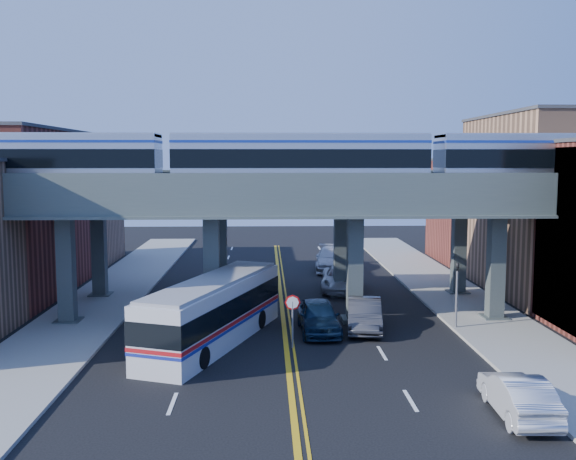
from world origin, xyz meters
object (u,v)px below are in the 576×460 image
(traffic_signal, at_px, (457,288))
(car_lane_a, at_px, (319,316))
(car_lane_b, at_px, (364,315))
(car_lane_d, at_px, (332,259))
(car_lane_c, at_px, (341,279))
(stop_sign, at_px, (293,312))
(transit_train, at_px, (300,160))
(car_parked_curb, at_px, (518,395))
(transit_bus, at_px, (214,312))

(traffic_signal, distance_m, car_lane_a, 7.54)
(car_lane_b, bearing_deg, car_lane_d, 96.82)
(car_lane_c, bearing_deg, car_lane_d, 95.77)
(stop_sign, relative_size, car_lane_a, 0.52)
(transit_train, xyz_separation_m, car_parked_curb, (7.08, -13.57, -8.33))
(transit_bus, height_order, car_lane_a, transit_bus)
(car_lane_b, bearing_deg, stop_sign, -133.93)
(transit_bus, height_order, car_lane_c, transit_bus)
(car_lane_a, bearing_deg, stop_sign, -120.31)
(car_lane_a, xyz_separation_m, car_parked_curb, (6.19, -11.33, -0.10))
(stop_sign, height_order, car_lane_d, stop_sign)
(traffic_signal, height_order, car_lane_a, traffic_signal)
(stop_sign, distance_m, traffic_signal, 9.41)
(car_lane_d, bearing_deg, car_lane_a, -92.25)
(transit_train, bearing_deg, car_parked_curb, -62.45)
(transit_train, xyz_separation_m, car_lane_d, (3.53, 16.87, -8.17))
(transit_train, relative_size, car_lane_d, 6.74)
(traffic_signal, xyz_separation_m, car_lane_c, (-4.92, 10.62, -1.49))
(stop_sign, bearing_deg, transit_train, 83.03)
(car_lane_c, bearing_deg, traffic_signal, -58.32)
(car_lane_d, distance_m, car_parked_curb, 30.64)
(traffic_signal, bearing_deg, car_parked_curb, -95.97)
(car_parked_curb, bearing_deg, car_lane_b, -70.51)
(transit_bus, bearing_deg, car_lane_b, -54.00)
(transit_bus, distance_m, car_lane_a, 5.70)
(car_lane_a, bearing_deg, traffic_signal, 0.02)
(car_lane_a, bearing_deg, car_parked_curb, -63.17)
(stop_sign, height_order, car_lane_c, stop_sign)
(transit_train, bearing_deg, traffic_signal, -13.57)
(car_lane_a, xyz_separation_m, car_lane_b, (2.50, 0.45, -0.03))
(car_lane_c, relative_size, car_lane_d, 0.91)
(transit_train, bearing_deg, car_lane_c, 68.64)
(transit_train, distance_m, stop_sign, 8.90)
(car_lane_d, bearing_deg, transit_bus, -105.38)
(transit_bus, xyz_separation_m, car_lane_d, (8.01, 20.87, -0.65))
(stop_sign, xyz_separation_m, car_parked_curb, (7.69, -8.57, -0.99))
(car_lane_d, xyz_separation_m, car_parked_curb, (3.55, -30.43, -0.16))
(car_lane_d, bearing_deg, car_lane_c, -85.46)
(car_lane_a, distance_m, car_parked_curb, 12.91)
(car_lane_c, distance_m, car_lane_d, 8.24)
(traffic_signal, bearing_deg, car_lane_b, 177.49)
(stop_sign, xyz_separation_m, traffic_signal, (8.90, 3.00, 0.54))
(transit_train, distance_m, car_parked_curb, 17.42)
(transit_train, distance_m, car_lane_c, 12.43)
(transit_bus, bearing_deg, traffic_signal, -60.83)
(car_lane_c, bearing_deg, transit_bus, -115.03)
(traffic_signal, height_order, car_parked_curb, traffic_signal)
(stop_sign, xyz_separation_m, car_lane_b, (4.00, 3.21, -0.93))
(traffic_signal, distance_m, car_parked_curb, 11.73)
(transit_bus, relative_size, car_lane_d, 1.89)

